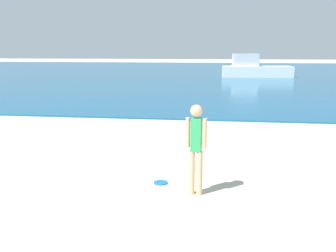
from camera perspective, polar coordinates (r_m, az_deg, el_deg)
water at (r=44.15m, az=6.29°, el=7.94°), size 160.00×60.00×0.06m
person_standing at (r=6.91m, az=4.18°, el=-2.73°), size 0.38×0.22×1.66m
frisbee at (r=7.72m, az=-1.09°, el=-8.41°), size 0.28×0.28×0.03m
boat_far at (r=36.73m, az=12.73°, el=8.25°), size 6.46×2.73×2.13m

